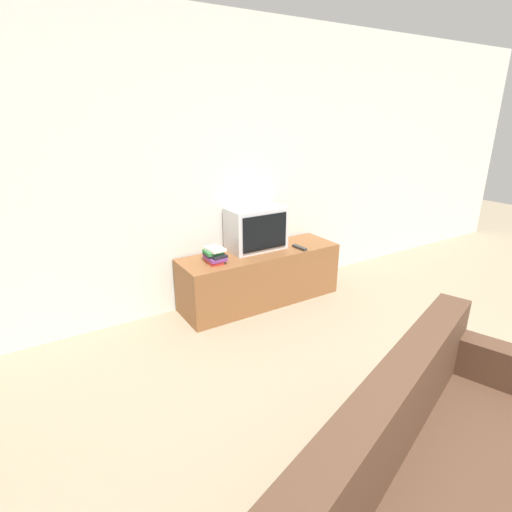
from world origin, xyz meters
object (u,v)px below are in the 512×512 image
Objects in this scene: television at (256,229)px; remote_on_stand at (300,248)px; book_stack at (214,255)px; tv_stand at (260,277)px.

television reaches higher than remote_on_stand.
television reaches higher than book_stack.
remote_on_stand is (0.87, -0.11, -0.05)m from book_stack.
remote_on_stand is at bearing -7.06° from book_stack.
book_stack is at bearing -167.47° from television.
book_stack is 0.88m from remote_on_stand.
remote_on_stand reaches higher than tv_stand.
television is (0.01, 0.09, 0.47)m from tv_stand.
book_stack reaches higher than tv_stand.
book_stack is at bearing -176.96° from tv_stand.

